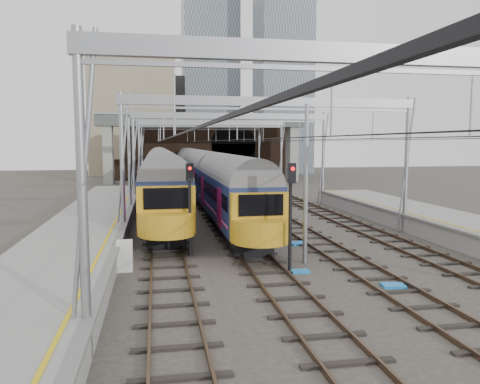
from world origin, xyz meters
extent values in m
plane|color=#38332D|center=(0.00, 0.00, 0.00)|extent=(160.00, 160.00, 0.00)
cube|color=gray|center=(-10.20, 2.50, 0.55)|extent=(4.20, 55.00, 1.10)
cube|color=slate|center=(-8.15, 2.50, 1.05)|extent=(0.35, 55.00, 0.12)
cube|color=gold|center=(-8.65, 2.50, 1.11)|extent=(0.12, 55.00, 0.01)
cube|color=#4C3828|center=(-6.72, 15.00, 0.09)|extent=(0.08, 80.00, 0.16)
cube|color=#4C3828|center=(-5.28, 15.00, 0.09)|extent=(0.08, 80.00, 0.16)
cube|color=black|center=(-6.00, 15.00, 0.01)|extent=(2.40, 80.00, 0.14)
cube|color=#4C3828|center=(-2.72, 15.00, 0.09)|extent=(0.08, 80.00, 0.16)
cube|color=#4C3828|center=(-1.28, 15.00, 0.09)|extent=(0.08, 80.00, 0.16)
cube|color=black|center=(-2.00, 15.00, 0.01)|extent=(2.40, 80.00, 0.14)
cube|color=#4C3828|center=(1.28, 15.00, 0.09)|extent=(0.08, 80.00, 0.16)
cube|color=#4C3828|center=(2.72, 15.00, 0.09)|extent=(0.08, 80.00, 0.16)
cube|color=black|center=(2.00, 15.00, 0.01)|extent=(2.40, 80.00, 0.14)
cube|color=#4C3828|center=(5.28, 15.00, 0.09)|extent=(0.08, 80.00, 0.16)
cube|color=#4C3828|center=(6.72, 15.00, 0.09)|extent=(0.08, 80.00, 0.16)
cube|color=black|center=(6.00, 15.00, 0.01)|extent=(2.40, 80.00, 0.14)
cylinder|color=gray|center=(-8.20, -6.00, 4.00)|extent=(0.24, 0.24, 8.00)
cube|color=gray|center=(0.00, -6.00, 7.60)|extent=(16.80, 0.28, 0.50)
cylinder|color=gray|center=(-8.20, 8.00, 4.00)|extent=(0.24, 0.24, 8.00)
cylinder|color=gray|center=(8.20, 8.00, 4.00)|extent=(0.24, 0.24, 8.00)
cube|color=gray|center=(0.00, 8.00, 7.60)|extent=(16.80, 0.28, 0.50)
cylinder|color=gray|center=(-8.20, 22.00, 4.00)|extent=(0.24, 0.24, 8.00)
cylinder|color=gray|center=(8.20, 22.00, 4.00)|extent=(0.24, 0.24, 8.00)
cube|color=gray|center=(0.00, 22.00, 7.60)|extent=(16.80, 0.28, 0.50)
cylinder|color=gray|center=(-8.20, 36.00, 4.00)|extent=(0.24, 0.24, 8.00)
cylinder|color=gray|center=(8.20, 36.00, 4.00)|extent=(0.24, 0.24, 8.00)
cube|color=gray|center=(0.00, 36.00, 7.60)|extent=(16.80, 0.28, 0.50)
cylinder|color=gray|center=(-8.20, 48.00, 4.00)|extent=(0.24, 0.24, 8.00)
cylinder|color=gray|center=(8.20, 48.00, 4.00)|extent=(0.24, 0.24, 8.00)
cube|color=gray|center=(0.00, 48.00, 7.60)|extent=(16.80, 0.28, 0.50)
cube|color=black|center=(-6.00, 15.00, 5.50)|extent=(0.03, 80.00, 0.03)
cube|color=black|center=(-2.00, 15.00, 5.50)|extent=(0.03, 80.00, 0.03)
cube|color=black|center=(2.00, 15.00, 5.50)|extent=(0.03, 80.00, 0.03)
cube|color=black|center=(6.00, 15.00, 5.50)|extent=(0.03, 80.00, 0.03)
cube|color=#2F1F15|center=(2.00, 52.00, 4.50)|extent=(26.00, 2.00, 9.00)
cube|color=black|center=(5.00, 50.98, 2.60)|extent=(6.50, 0.10, 5.20)
cylinder|color=black|center=(5.00, 50.98, 5.20)|extent=(6.50, 0.10, 6.50)
cube|color=#2F1F15|center=(-10.00, 51.00, 1.50)|extent=(6.00, 1.50, 3.00)
cube|color=gray|center=(-12.50, 46.00, 4.10)|extent=(1.20, 2.50, 8.20)
cube|color=gray|center=(12.50, 46.00, 4.10)|extent=(1.20, 2.50, 8.20)
cube|color=#4A534D|center=(0.00, 46.00, 8.20)|extent=(28.00, 3.00, 1.40)
cube|color=gray|center=(0.00, 46.00, 9.10)|extent=(28.00, 3.00, 0.30)
cube|color=tan|center=(-10.00, 66.00, 11.00)|extent=(14.00, 12.00, 22.00)
cube|color=#4C5660|center=(4.00, 72.00, 16.00)|extent=(10.00, 10.00, 32.00)
cube|color=#4C5660|center=(16.00, 64.00, 30.00)|extent=(9.00, 9.00, 60.00)
cube|color=gray|center=(-2.00, 80.00, 9.00)|extent=(18.00, 14.00, 18.00)
cube|color=black|center=(-2.00, 33.13, 0.35)|extent=(2.07, 61.53, 0.70)
cube|color=#131C45|center=(-2.00, 33.13, 2.18)|extent=(2.64, 61.53, 2.36)
cylinder|color=slate|center=(-2.00, 33.13, 3.36)|extent=(2.59, 61.03, 2.59)
cube|color=black|center=(-2.00, 33.13, 2.56)|extent=(2.66, 60.33, 0.71)
cube|color=#D04181|center=(-2.00, 33.13, 1.52)|extent=(2.66, 60.53, 0.11)
cube|color=gold|center=(-2.00, 2.21, 2.08)|extent=(2.59, 0.60, 2.16)
cube|color=black|center=(-2.00, 2.04, 2.65)|extent=(1.98, 0.08, 0.94)
cube|color=black|center=(-6.00, 20.91, 0.35)|extent=(2.20, 32.41, 0.70)
cube|color=#131C45|center=(-6.00, 20.91, 2.25)|extent=(2.80, 32.41, 2.50)
cylinder|color=slate|center=(-6.00, 20.91, 3.50)|extent=(2.74, 31.91, 2.74)
cube|color=black|center=(-6.00, 20.91, 2.65)|extent=(2.82, 31.21, 0.75)
cube|color=#D04181|center=(-6.00, 20.91, 1.55)|extent=(2.82, 31.41, 0.12)
cube|color=gold|center=(-6.00, 4.56, 2.15)|extent=(2.74, 0.60, 2.30)
cube|color=black|center=(-6.00, 4.39, 2.75)|extent=(2.10, 0.08, 1.00)
cylinder|color=black|center=(-4.93, 4.05, 2.13)|extent=(0.14, 0.14, 4.27)
cube|color=black|center=(-4.93, 3.87, 4.00)|extent=(0.36, 0.29, 0.80)
sphere|color=red|center=(-4.93, 3.75, 4.18)|extent=(0.16, 0.16, 0.16)
cylinder|color=black|center=(-1.03, 0.89, 2.19)|extent=(0.15, 0.15, 4.38)
cube|color=black|center=(-1.03, 0.71, 4.11)|extent=(0.34, 0.23, 0.82)
sphere|color=red|center=(-1.03, 0.59, 4.29)|extent=(0.16, 0.16, 0.16)
cube|color=silver|center=(-7.80, 2.11, 0.65)|extent=(0.65, 0.54, 1.29)
cube|color=blue|center=(2.15, -1.91, 0.05)|extent=(0.93, 0.73, 0.10)
cube|color=blue|center=(-0.65, 0.60, 0.04)|extent=(0.76, 0.55, 0.09)
cube|color=blue|center=(0.86, 5.76, 0.05)|extent=(1.07, 0.88, 0.11)
camera|label=1|loc=(-6.48, -17.52, 5.33)|focal=35.00mm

